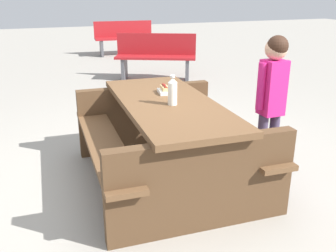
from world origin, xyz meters
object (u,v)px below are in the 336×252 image
at_px(soda_bottle, 172,91).
at_px(park_bench_near, 156,56).
at_px(picnic_table, 168,135).
at_px(park_bench_mid, 124,37).
at_px(child_in_coat, 273,88).
at_px(hotdog_tray, 165,90).

height_order(soda_bottle, park_bench_near, soda_bottle).
distance_m(picnic_table, park_bench_near, 4.10).
bearing_deg(park_bench_mid, child_in_coat, 176.81).
bearing_deg(park_bench_mid, park_bench_near, 177.63).
relative_size(picnic_table, park_bench_mid, 1.21).
xyz_separation_m(child_in_coat, park_bench_mid, (7.05, -0.39, -0.37)).
relative_size(soda_bottle, child_in_coat, 0.19).
height_order(park_bench_near, park_bench_mid, same).
relative_size(soda_bottle, park_bench_near, 0.16).
height_order(child_in_coat, park_bench_mid, child_in_coat).
relative_size(hotdog_tray, child_in_coat, 0.15).
distance_m(soda_bottle, hotdog_tray, 0.38).
xyz_separation_m(hotdog_tray, park_bench_near, (3.66, -1.13, -0.33)).
height_order(picnic_table, hotdog_tray, hotdog_tray).
distance_m(hotdog_tray, park_bench_mid, 6.75).
xyz_separation_m(picnic_table, child_in_coat, (-0.17, -0.93, 0.38)).
relative_size(picnic_table, hotdog_tray, 9.55).
distance_m(picnic_table, hotdog_tray, 0.43).
xyz_separation_m(picnic_table, hotdog_tray, (0.25, -0.06, 0.34)).
relative_size(child_in_coat, park_bench_near, 0.84).
distance_m(picnic_table, park_bench_mid, 7.00).
bearing_deg(child_in_coat, park_bench_near, -3.79).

